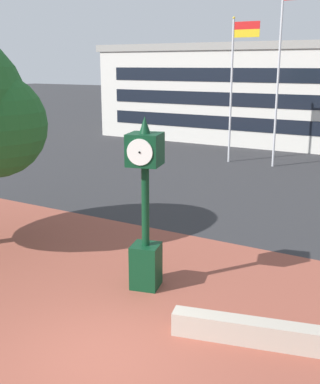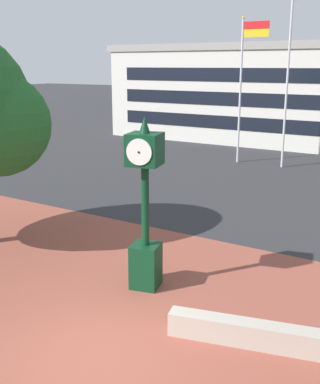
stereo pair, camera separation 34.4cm
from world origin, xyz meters
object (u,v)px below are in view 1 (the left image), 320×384
at_px(street_clock, 145,210).
at_px(flagpole_secondary, 284,53).
at_px(civic_building, 312,93).
at_px(flagpole_primary, 234,80).

distance_m(street_clock, flagpole_secondary, 16.61).
height_order(street_clock, civic_building, civic_building).
bearing_deg(flagpole_primary, street_clock, -75.25).
bearing_deg(street_clock, flagpole_secondary, 81.21).
distance_m(flagpole_primary, flagpole_secondary, 3.01).
distance_m(street_clock, civic_building, 26.20).
height_order(flagpole_secondary, civic_building, flagpole_secondary).
bearing_deg(street_clock, flagpole_primary, 90.44).
bearing_deg(flagpole_secondary, civic_building, 93.83).
height_order(flagpole_primary, flagpole_secondary, flagpole_secondary).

